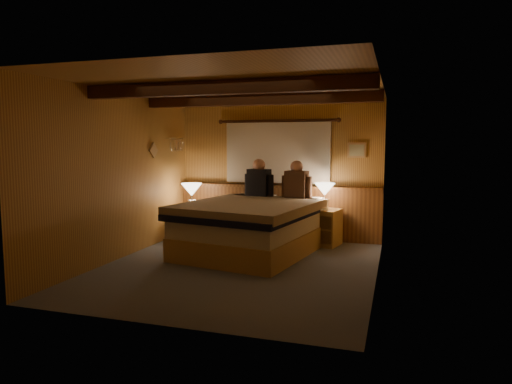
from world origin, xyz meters
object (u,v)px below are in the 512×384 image
at_px(nightstand_left, 190,225).
at_px(nightstand_right, 322,227).
at_px(person_left, 259,181).
at_px(person_right, 297,183).
at_px(duffel_bag, 209,237).
at_px(bed, 252,226).
at_px(lamp_right, 325,191).
at_px(lamp_left, 192,191).

bearing_deg(nightstand_left, nightstand_right, -6.06).
bearing_deg(person_left, person_right, 6.09).
height_order(person_left, duffel_bag, person_left).
xyz_separation_m(nightstand_left, duffel_bag, (0.57, -0.48, -0.09)).
bearing_deg(person_right, duffel_bag, -143.53).
relative_size(bed, person_right, 3.98).
xyz_separation_m(nightstand_left, lamp_right, (2.31, 0.18, 0.64)).
height_order(nightstand_right, duffel_bag, nightstand_right).
bearing_deg(nightstand_right, lamp_right, -23.95).
distance_m(nightstand_left, person_right, 2.02).
bearing_deg(bed, lamp_right, 50.02).
xyz_separation_m(nightstand_right, person_right, (-0.42, -0.08, 0.73)).
height_order(bed, person_right, person_right).
bearing_deg(duffel_bag, lamp_right, 29.88).
xyz_separation_m(nightstand_right, lamp_left, (-2.25, -0.20, 0.54)).
distance_m(nightstand_right, person_left, 1.31).
bearing_deg(lamp_left, duffel_bag, -42.37).
distance_m(bed, duffel_bag, 0.82).
xyz_separation_m(nightstand_right, person_left, (-1.08, -0.01, 0.74)).
distance_m(lamp_right, person_right, 0.48).
height_order(person_right, duffel_bag, person_right).
bearing_deg(lamp_left, nightstand_right, 5.02).
xyz_separation_m(bed, nightstand_left, (-1.34, 0.64, -0.15)).
bearing_deg(bed, person_left, 109.85).
distance_m(lamp_left, lamp_right, 2.29).
distance_m(person_right, duffel_bag, 1.67).
bearing_deg(duffel_bag, lamp_left, 146.79).
bearing_deg(person_right, lamp_right, 17.39).
xyz_separation_m(nightstand_left, nightstand_right, (2.28, 0.21, 0.04)).
xyz_separation_m(lamp_left, duffel_bag, (0.54, -0.49, -0.67)).
xyz_separation_m(bed, lamp_right, (0.97, 0.82, 0.49)).
height_order(nightstand_left, lamp_left, lamp_left).
distance_m(lamp_left, person_left, 1.20).
bearing_deg(nightstand_right, lamp_left, -162.98).
bearing_deg(person_left, lamp_right, 10.86).
relative_size(bed, person_left, 3.87).
xyz_separation_m(lamp_left, person_left, (1.17, 0.18, 0.20)).
height_order(nightstand_left, person_right, person_right).
bearing_deg(lamp_right, lamp_left, -175.74).
relative_size(person_left, person_right, 1.03).
height_order(nightstand_left, lamp_right, lamp_right).
relative_size(bed, duffel_bag, 4.47).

